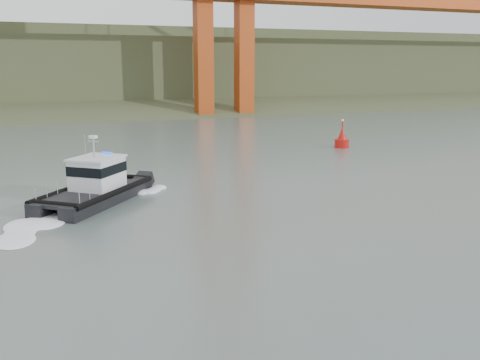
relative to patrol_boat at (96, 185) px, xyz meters
name	(u,v)px	position (x,y,z in m)	size (l,w,h in m)	color
ground	(317,271)	(8.17, -17.01, -1.21)	(400.00, 400.00, 0.00)	slate
headlands	(79,74)	(8.17, 108.49, 5.83)	(500.00, 105.36, 27.12)	#303C22
patrol_boat	(96,185)	(0.00, 0.00, 0.00)	(9.15, 9.99, 4.84)	black
nav_buoy	(342,140)	(29.68, 15.65, -0.29)	(1.68, 1.68, 3.51)	#B6110C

